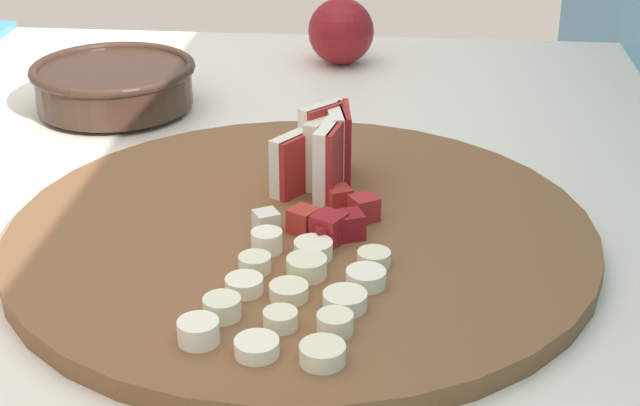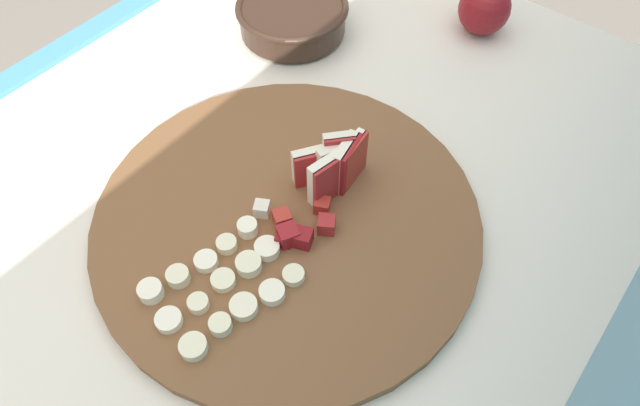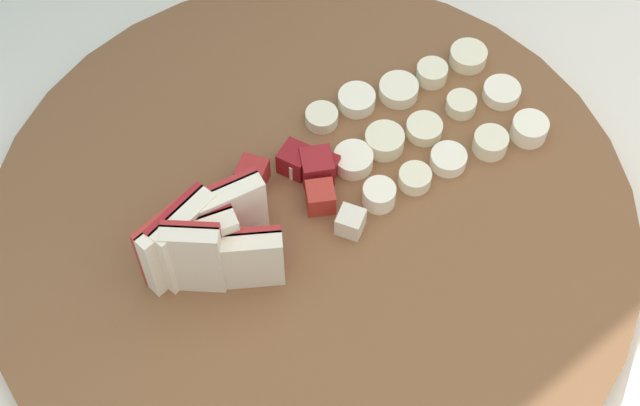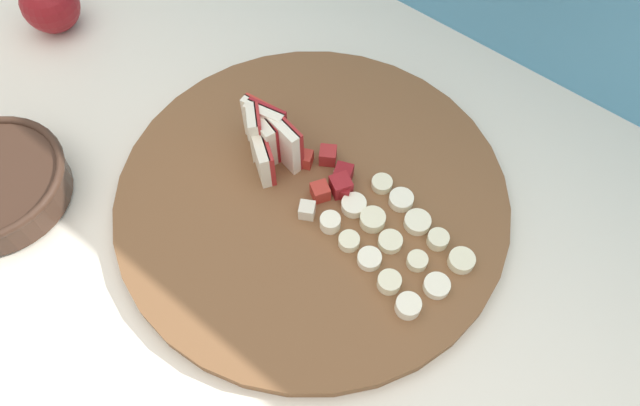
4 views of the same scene
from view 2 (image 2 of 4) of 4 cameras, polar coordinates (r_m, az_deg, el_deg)
The scene contains 7 objects.
tiled_countertop at distance 1.07m, azimuth -8.75°, elevation -16.74°, with size 1.37×0.84×0.88m.
cutting_board at distance 0.67m, azimuth -3.31°, elevation -1.73°, with size 0.45×0.45×0.02m, color brown.
apple_wedge_fan at distance 0.67m, azimuth 1.58°, elevation 3.79°, with size 0.09×0.07×0.07m.
apple_dice_pile at distance 0.65m, azimuth -2.34°, elevation -2.33°, with size 0.09×0.10×0.02m.
banana_slice_rows at distance 0.62m, azimuth -9.69°, elevation -7.89°, with size 0.16×0.13×0.02m.
ceramic_bowl at distance 0.91m, azimuth -2.77°, elevation 18.11°, with size 0.17×0.17×0.05m.
whole_apple at distance 0.95m, azimuth 16.09°, elevation 18.16°, with size 0.08×0.08×0.08m, color maroon.
Camera 2 is at (0.18, 0.34, 1.44)m, focal length 32.06 mm.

